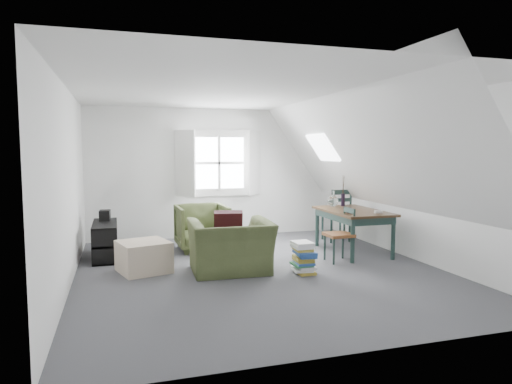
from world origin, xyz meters
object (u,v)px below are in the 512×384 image
object	(u,v)px
ottoman	(144,257)
dining_table	(353,216)
armchair_near	(231,272)
media_shelf	(105,242)
magazine_stack	(304,258)
armchair_far	(202,250)
dining_chair_far	(337,214)
dining_chair_near	(341,234)

from	to	relation	value
ottoman	dining_table	size ratio (longest dim) A/B	0.45
armchair_near	media_shelf	bearing A→B (deg)	-36.26
dining_table	magazine_stack	world-z (taller)	dining_table
armchair_near	magazine_stack	world-z (taller)	magazine_stack
magazine_stack	media_shelf	bearing A→B (deg)	146.96
media_shelf	ottoman	bearing A→B (deg)	-64.57
armchair_far	dining_chair_far	bearing A→B (deg)	-1.34
dining_table	magazine_stack	bearing A→B (deg)	-143.12
ottoman	magazine_stack	size ratio (longest dim) A/B	1.47
dining_table	magazine_stack	size ratio (longest dim) A/B	3.26
armchair_near	media_shelf	distance (m)	2.20
dining_table	magazine_stack	xyz separation A→B (m)	(-1.28, -0.96, -0.40)
ottoman	dining_table	distance (m)	3.43
ottoman	armchair_near	bearing A→B (deg)	-17.99
dining_table	media_shelf	distance (m)	4.02
armchair_near	armchair_far	size ratio (longest dim) A/B	1.30
magazine_stack	dining_chair_near	bearing A→B (deg)	30.24
armchair_near	dining_table	bearing A→B (deg)	-162.28
magazine_stack	armchair_near	bearing A→B (deg)	159.50
armchair_near	ottoman	world-z (taller)	ottoman
dining_chair_far	dining_chair_near	distance (m)	1.58
armchair_near	ottoman	bearing A→B (deg)	-15.42
ottoman	dining_chair_near	distance (m)	2.94
dining_chair_near	media_shelf	world-z (taller)	dining_chair_near
media_shelf	magazine_stack	xyz separation A→B (m)	(2.65, -1.72, -0.03)
dining_chair_far	media_shelf	xyz separation A→B (m)	(-4.12, -0.18, -0.26)
ottoman	dining_chair_near	xyz separation A→B (m)	(2.92, -0.26, 0.21)
ottoman	magazine_stack	bearing A→B (deg)	-19.13
dining_table	dining_chair_near	distance (m)	0.71
media_shelf	armchair_far	bearing A→B (deg)	3.30
magazine_stack	dining_table	bearing A→B (deg)	36.77
armchair_near	dining_chair_near	distance (m)	1.81
dining_chair_near	dining_chair_far	bearing A→B (deg)	152.14
dining_chair_near	magazine_stack	size ratio (longest dim) A/B	1.88
dining_chair_far	magazine_stack	world-z (taller)	dining_chair_far
dining_table	dining_chair_far	xyz separation A→B (m)	(0.19, 0.95, -0.11)
dining_chair_far	dining_chair_near	size ratio (longest dim) A/B	1.20
armchair_far	dining_chair_near	xyz separation A→B (m)	(1.89, -1.42, 0.43)
armchair_near	dining_chair_far	distance (m)	2.92
dining_chair_near	dining_table	bearing A→B (deg)	132.83
dining_chair_far	ottoman	bearing A→B (deg)	35.47
dining_chair_far	dining_chair_near	xyz separation A→B (m)	(-0.67, -1.43, -0.08)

